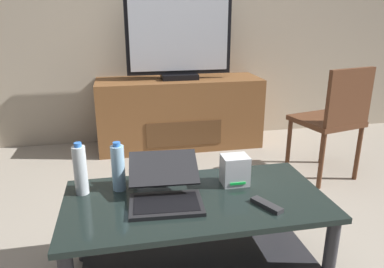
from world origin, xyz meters
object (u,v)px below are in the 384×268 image
at_px(coffee_table, 196,223).
at_px(laptop, 165,189).
at_px(dining_chair, 334,117).
at_px(router_box, 235,170).
at_px(media_cabinet, 180,113).
at_px(water_bottle_far, 118,168).
at_px(tv_remote, 267,205).
at_px(television, 179,39).
at_px(water_bottle_near, 80,170).
at_px(cell_phone, 160,179).

relative_size(coffee_table, laptop, 3.10).
distance_m(dining_chair, router_box, 1.35).
bearing_deg(media_cabinet, water_bottle_far, -108.61).
xyz_separation_m(media_cabinet, laptop, (-0.39, -1.94, 0.17)).
xyz_separation_m(coffee_table, laptop, (-0.14, 0.01, 0.19)).
xyz_separation_m(media_cabinet, dining_chair, (1.05, -1.02, 0.18)).
height_order(dining_chair, tv_remote, dining_chair).
bearing_deg(television, water_bottle_far, -108.82).
bearing_deg(coffee_table, water_bottle_near, 163.62).
relative_size(coffee_table, television, 1.25).
distance_m(television, router_box, 1.90).
height_order(television, laptop, television).
distance_m(coffee_table, router_box, 0.33).
distance_m(water_bottle_far, cell_phone, 0.25).
height_order(coffee_table, tv_remote, tv_remote).
bearing_deg(media_cabinet, water_bottle_near, -113.48).
relative_size(coffee_table, dining_chair, 1.36).
xyz_separation_m(cell_phone, tv_remote, (0.44, -0.38, 0.01)).
distance_m(cell_phone, tv_remote, 0.58).
relative_size(water_bottle_near, cell_phone, 1.86).
height_order(media_cabinet, water_bottle_near, water_bottle_near).
xyz_separation_m(laptop, tv_remote, (0.44, -0.16, -0.04)).
xyz_separation_m(media_cabinet, cell_phone, (-0.40, -1.73, 0.12)).
distance_m(coffee_table, tv_remote, 0.36).
relative_size(media_cabinet, water_bottle_near, 6.08).
height_order(laptop, water_bottle_near, water_bottle_near).
xyz_separation_m(television, router_box, (-0.02, -1.82, -0.52)).
bearing_deg(tv_remote, media_cabinet, 64.78).
bearing_deg(tv_remote, cell_phone, 113.11).
distance_m(coffee_table, laptop, 0.24).
xyz_separation_m(television, cell_phone, (-0.40, -1.70, -0.59)).
bearing_deg(laptop, tv_remote, -20.00).
distance_m(media_cabinet, water_bottle_far, 1.91).
distance_m(dining_chair, cell_phone, 1.61).
height_order(water_bottle_near, cell_phone, water_bottle_near).
xyz_separation_m(coffee_table, water_bottle_far, (-0.35, 0.16, 0.26)).
xyz_separation_m(router_box, cell_phone, (-0.37, 0.12, -0.07)).
distance_m(media_cabinet, television, 0.71).
height_order(dining_chair, router_box, dining_chair).
distance_m(laptop, tv_remote, 0.47).
height_order(media_cabinet, cell_phone, media_cabinet).
bearing_deg(cell_phone, coffee_table, -48.34).
bearing_deg(dining_chair, router_box, -142.29).
relative_size(media_cabinet, television, 1.61).
relative_size(dining_chair, water_bottle_near, 3.49).
relative_size(coffee_table, water_bottle_far, 4.97).
relative_size(laptop, cell_phone, 2.86).
relative_size(water_bottle_far, tv_remote, 1.56).
distance_m(router_box, cell_phone, 0.40).
bearing_deg(tv_remote, coffee_table, 127.02).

